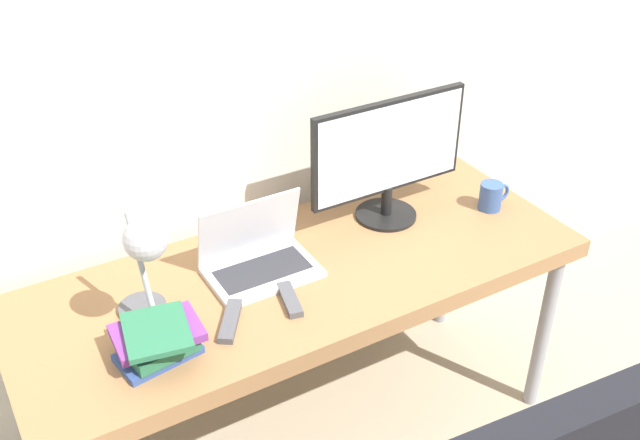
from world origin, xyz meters
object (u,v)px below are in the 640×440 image
(laptop, at_px, (258,257))
(mug, at_px, (491,196))
(desk_lamp, at_px, (145,253))
(book_stack, at_px, (157,340))
(monitor, at_px, (389,154))

(laptop, relative_size, mug, 2.70)
(desk_lamp, xyz_separation_m, mug, (1.21, 0.04, -0.22))
(desk_lamp, relative_size, book_stack, 1.61)
(book_stack, height_order, mug, mug)
(monitor, bearing_deg, desk_lamp, -168.03)
(mug, bearing_deg, laptop, 174.80)
(monitor, bearing_deg, book_stack, -163.44)
(monitor, relative_size, mug, 4.68)
(laptop, height_order, monitor, monitor)
(monitor, height_order, book_stack, monitor)
(monitor, xyz_separation_m, mug, (0.34, -0.14, -0.18))
(laptop, distance_m, monitor, 0.54)
(laptop, xyz_separation_m, mug, (0.84, -0.08, 0.00))
(monitor, bearing_deg, mug, -22.49)
(book_stack, bearing_deg, mug, 5.83)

